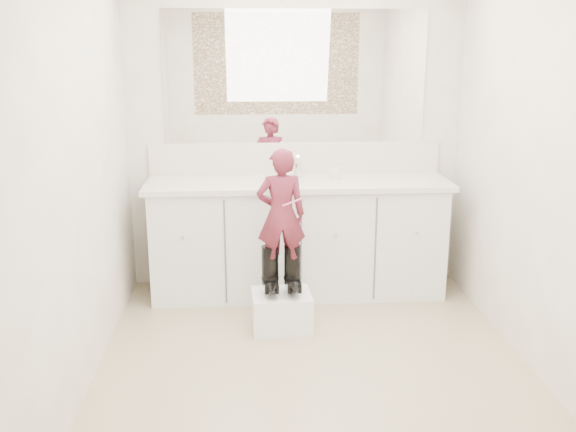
{
  "coord_description": "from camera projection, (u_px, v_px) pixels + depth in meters",
  "views": [
    {
      "loc": [
        -0.39,
        -3.49,
        1.88
      ],
      "look_at": [
        -0.12,
        0.49,
        0.81
      ],
      "focal_mm": 40.0,
      "sensor_mm": 36.0,
      "label": 1
    }
  ],
  "objects": [
    {
      "name": "wall_right",
      "position": [
        543.0,
        168.0,
        3.65
      ],
      "size": [
        0.0,
        3.0,
        3.0
      ],
      "primitive_type": "plane",
      "rotation": [
        1.57,
        0.0,
        -1.57
      ],
      "color": "beige",
      "rests_on": "floor"
    },
    {
      "name": "soap_bottle",
      "position": [
        285.0,
        167.0,
        4.78
      ],
      "size": [
        0.11,
        0.11,
        0.22
      ],
      "primitive_type": "imported",
      "rotation": [
        0.0,
        0.0,
        0.11
      ],
      "color": "white",
      "rests_on": "countertop"
    },
    {
      "name": "toothbrush",
      "position": [
        293.0,
        202.0,
        4.12
      ],
      "size": [
        0.14,
        0.02,
        0.06
      ],
      "primitive_type": "cylinder",
      "rotation": [
        0.0,
        1.22,
        0.05
      ],
      "color": "#E4588E",
      "rests_on": "toddler"
    },
    {
      "name": "wall_back",
      "position": [
        295.0,
        135.0,
        5.01
      ],
      "size": [
        2.6,
        0.0,
        2.6
      ],
      "primitive_type": "plane",
      "rotation": [
        1.57,
        0.0,
        0.0
      ],
      "color": "beige",
      "rests_on": "floor"
    },
    {
      "name": "mirror",
      "position": [
        296.0,
        77.0,
        4.88
      ],
      "size": [
        2.0,
        0.02,
        1.0
      ],
      "primitive_type": "cube",
      "color": "white",
      "rests_on": "wall_back"
    },
    {
      "name": "faucet",
      "position": [
        296.0,
        170.0,
        4.95
      ],
      "size": [
        0.08,
        0.08,
        0.1
      ],
      "primitive_type": "cylinder",
      "color": "silver",
      "rests_on": "countertop"
    },
    {
      "name": "dot_panel",
      "position": [
        370.0,
        121.0,
        2.01
      ],
      "size": [
        2.0,
        0.01,
        1.2
      ],
      "primitive_type": "cube",
      "color": "#472819",
      "rests_on": "wall_front"
    },
    {
      "name": "countertop",
      "position": [
        298.0,
        184.0,
        4.81
      ],
      "size": [
        2.28,
        0.58,
        0.04
      ],
      "primitive_type": "cube",
      "color": "beige",
      "rests_on": "vanity_cabinet"
    },
    {
      "name": "cup",
      "position": [
        336.0,
        173.0,
        4.9
      ],
      "size": [
        0.11,
        0.11,
        0.08
      ],
      "primitive_type": "imported",
      "rotation": [
        0.0,
        0.0,
        0.31
      ],
      "color": "beige",
      "rests_on": "countertop"
    },
    {
      "name": "floor",
      "position": [
        314.0,
        366.0,
        3.87
      ],
      "size": [
        3.0,
        3.0,
        0.0
      ],
      "primitive_type": "plane",
      "color": "#937960",
      "rests_on": "ground"
    },
    {
      "name": "wall_left",
      "position": [
        78.0,
        174.0,
        3.48
      ],
      "size": [
        0.0,
        3.0,
        3.0
      ],
      "primitive_type": "plane",
      "rotation": [
        1.57,
        0.0,
        1.57
      ],
      "color": "beige",
      "rests_on": "floor"
    },
    {
      "name": "wall_front",
      "position": [
        366.0,
        258.0,
        2.12
      ],
      "size": [
        2.6,
        0.0,
        2.6
      ],
      "primitive_type": "plane",
      "rotation": [
        -1.57,
        0.0,
        0.0
      ],
      "color": "beige",
      "rests_on": "floor"
    },
    {
      "name": "toddler",
      "position": [
        281.0,
        215.0,
        4.22
      ],
      "size": [
        0.33,
        0.23,
        0.89
      ],
      "primitive_type": "imported",
      "rotation": [
        0.0,
        0.0,
        3.19
      ],
      "color": "#A13145",
      "rests_on": "step_stool"
    },
    {
      "name": "backsplash",
      "position": [
        295.0,
        158.0,
        5.04
      ],
      "size": [
        2.28,
        0.03,
        0.25
      ],
      "primitive_type": "cube",
      "color": "beige",
      "rests_on": "countertop"
    },
    {
      "name": "vanity_cabinet",
      "position": [
        298.0,
        240.0,
        4.94
      ],
      "size": [
        2.2,
        0.55,
        0.85
      ],
      "primitive_type": "cube",
      "color": "silver",
      "rests_on": "floor"
    },
    {
      "name": "boot_left",
      "position": [
        270.0,
        270.0,
        4.31
      ],
      "size": [
        0.13,
        0.22,
        0.33
      ],
      "primitive_type": null,
      "rotation": [
        0.0,
        0.0,
        0.05
      ],
      "color": "black",
      "rests_on": "step_stool"
    },
    {
      "name": "boot_right",
      "position": [
        292.0,
        269.0,
        4.32
      ],
      "size": [
        0.13,
        0.22,
        0.33
      ],
      "primitive_type": null,
      "rotation": [
        0.0,
        0.0,
        0.05
      ],
      "color": "black",
      "rests_on": "step_stool"
    },
    {
      "name": "step_stool",
      "position": [
        282.0,
        311.0,
        4.37
      ],
      "size": [
        0.41,
        0.35,
        0.25
      ],
      "primitive_type": "cube",
      "rotation": [
        0.0,
        0.0,
        0.05
      ],
      "color": "white",
      "rests_on": "floor"
    }
  ]
}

